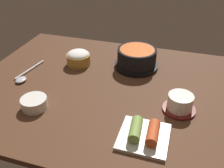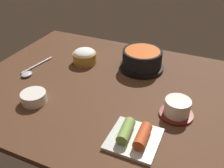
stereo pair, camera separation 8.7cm
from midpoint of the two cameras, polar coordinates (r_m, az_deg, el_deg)
The scene contains 7 objects.
dining_table at distance 91.43cm, azimuth 2.09°, elevation -1.28°, with size 100.00×76.00×2.00cm, color #4C2D1C.
stone_pot at distance 101.59cm, azimuth 9.26°, elevation 5.40°, with size 17.69×17.69×7.98cm.
rice_bowl at distance 105.37cm, azimuth -3.87°, elevation 6.30°, with size 9.76×9.76×6.21cm.
tea_cup_with_saucer at distance 80.29cm, azimuth 17.56°, elevation -5.37°, with size 10.44×10.44×5.71cm.
kimchi_plate at distance 70.26cm, azimuth 8.63°, elevation -11.77°, with size 13.62×13.62×4.27cm.
side_bowl_near at distance 85.21cm, azimuth -14.53°, elevation -2.99°, with size 8.29×8.29×3.58cm.
spoon at distance 103.05cm, azimuth -15.75°, elevation 2.77°, with size 4.96×18.49×1.35cm.
Camera 2 is at (31.54, -68.58, 52.87)cm, focal length 40.42 mm.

